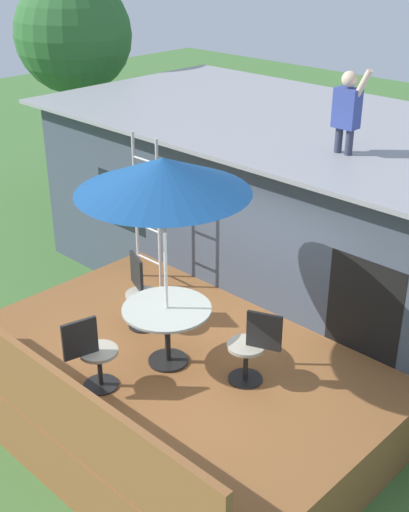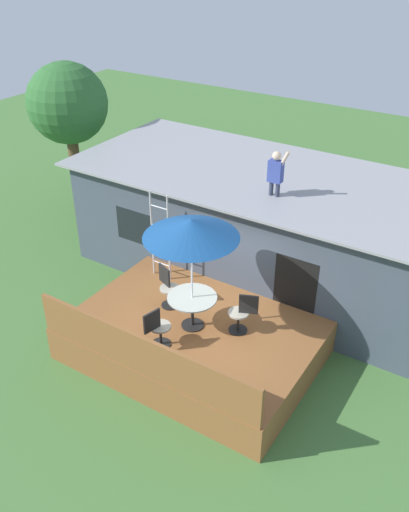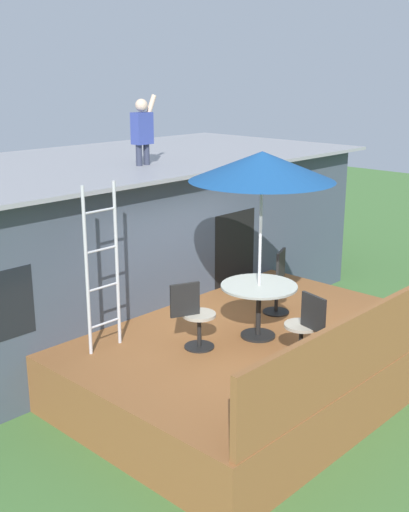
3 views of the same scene
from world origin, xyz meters
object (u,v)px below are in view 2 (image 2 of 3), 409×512
object	(u,v)px
patio_table	(192,303)
step_ladder	(160,236)
patio_chair_left	(168,287)
patio_chair_near	(157,328)
patio_chair_right	(242,313)
person_figure	(276,171)
backyard_tree	(68,105)
patio_umbrella	(191,229)

from	to	relation	value
patio_table	step_ladder	size ratio (longest dim) A/B	0.47
patio_chair_left	patio_chair_near	bearing A→B (deg)	-40.47
patio_chair_right	patio_chair_near	distance (m)	1.78
patio_chair_left	step_ladder	bearing A→B (deg)	155.28
person_figure	patio_chair_near	distance (m)	4.35
backyard_tree	patio_chair_near	bearing A→B (deg)	-35.87
patio_table	person_figure	size ratio (longest dim) A/B	0.94
step_ladder	patio_chair_left	size ratio (longest dim) A/B	2.39
step_ladder	person_figure	distance (m)	3.05
patio_umbrella	patio_chair_near	xyz separation A→B (m)	(-0.22, -0.92, -1.89)
step_ladder	patio_table	bearing A→B (deg)	-35.72
patio_table	patio_chair_right	bearing A→B (deg)	22.60
patio_umbrella	step_ladder	bearing A→B (deg)	144.28
patio_chair_left	patio_chair_near	world-z (taller)	same
patio_table	patio_umbrella	distance (m)	1.76
patio_chair_near	person_figure	bearing A→B (deg)	3.67
patio_chair_left	patio_table	bearing A→B (deg)	-0.00
person_figure	backyard_tree	size ratio (longest dim) A/B	0.24
person_figure	patio_chair_right	size ratio (longest dim) A/B	1.21
patio_umbrella	person_figure	size ratio (longest dim) A/B	2.29
step_ladder	person_figure	xyz separation A→B (m)	(2.10, 1.56, 1.56)
patio_umbrella	patio_chair_left	size ratio (longest dim) A/B	2.76
step_ladder	patio_chair_left	world-z (taller)	step_ladder
person_figure	patio_chair_right	world-z (taller)	person_figure
patio_table	patio_chair_right	world-z (taller)	patio_chair_right
step_ladder	backyard_tree	xyz separation A→B (m)	(-5.66, 3.01, 1.49)
patio_umbrella	patio_chair_near	world-z (taller)	patio_umbrella
patio_chair_left	patio_chair_near	size ratio (longest dim) A/B	1.00
person_figure	backyard_tree	bearing A→B (deg)	169.42
step_ladder	patio_umbrella	bearing A→B (deg)	-35.72
patio_table	patio_chair_near	world-z (taller)	patio_chair_near
patio_chair_right	patio_umbrella	bearing A→B (deg)	-0.00
patio_umbrella	patio_chair_right	world-z (taller)	patio_umbrella
person_figure	patio_chair_left	xyz separation A→B (m)	(-1.30, -2.42, -2.20)
person_figure	patio_chair_right	bearing A→B (deg)	-77.04
patio_table	patio_chair_near	xyz separation A→B (m)	(-0.22, -0.92, -0.13)
patio_chair_near	patio_chair_left	bearing A→B (deg)	40.88
patio_table	patio_umbrella	world-z (taller)	patio_umbrella
patio_umbrella	person_figure	world-z (taller)	person_figure
backyard_tree	person_figure	bearing A→B (deg)	-10.58
patio_chair_right	step_ladder	bearing A→B (deg)	-39.63
person_figure	patio_chair_left	size ratio (longest dim) A/B	1.21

